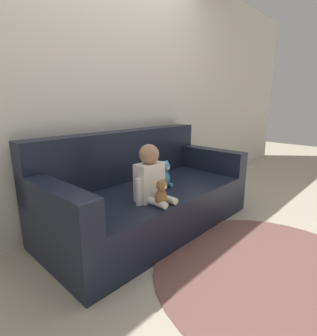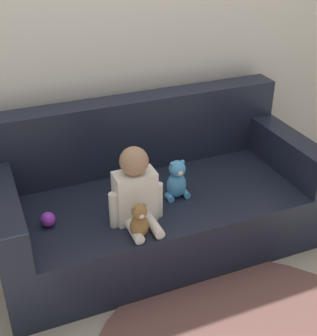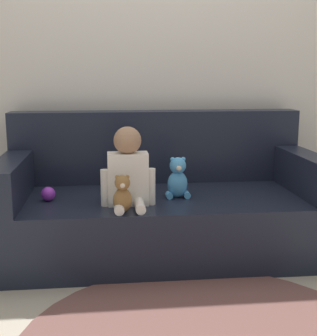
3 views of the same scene
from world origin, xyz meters
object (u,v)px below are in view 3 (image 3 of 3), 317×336
(person_baby, at_px, (128,171))
(plush_toy_side, at_px, (178,179))
(teddy_bear_brown, at_px, (122,194))
(couch, at_px, (161,204))
(toy_ball, at_px, (48,194))

(person_baby, xyz_separation_m, plush_toy_side, (0.30, 0.13, -0.08))
(teddy_bear_brown, xyz_separation_m, plush_toy_side, (0.34, 0.28, 0.01))
(couch, bearing_deg, toy_ball, -167.50)
(teddy_bear_brown, height_order, plush_toy_side, plush_toy_side)
(toy_ball, bearing_deg, plush_toy_side, -0.53)
(person_baby, bearing_deg, teddy_bear_brown, -103.84)
(person_baby, distance_m, toy_ball, 0.51)
(person_baby, relative_size, teddy_bear_brown, 2.14)
(teddy_bear_brown, bearing_deg, couch, 59.44)
(person_baby, bearing_deg, couch, 52.31)
(teddy_bear_brown, height_order, toy_ball, teddy_bear_brown)
(couch, xyz_separation_m, toy_ball, (-0.69, -0.15, 0.13))
(person_baby, xyz_separation_m, teddy_bear_brown, (-0.04, -0.15, -0.09))
(teddy_bear_brown, relative_size, toy_ball, 2.50)
(person_baby, xyz_separation_m, toy_ball, (-0.46, 0.13, -0.15))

